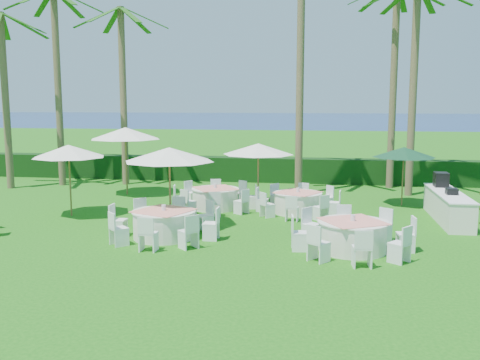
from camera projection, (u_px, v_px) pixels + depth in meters
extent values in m
plane|color=#145C0F|center=(154.00, 241.00, 15.38)|extent=(120.00, 120.00, 0.00)
cube|color=black|center=(228.00, 169.00, 27.02)|extent=(34.00, 1.00, 1.20)
plane|color=#081857|center=(302.00, 120.00, 115.05)|extent=(260.00, 260.00, 0.00)
cylinder|color=silver|center=(164.00, 225.00, 15.71)|extent=(1.81, 1.81, 0.78)
cylinder|color=silver|center=(164.00, 211.00, 15.65)|extent=(1.88, 1.88, 0.03)
cube|color=#F48977|center=(164.00, 211.00, 15.65)|extent=(1.91, 1.91, 0.01)
cylinder|color=silver|center=(164.00, 208.00, 15.63)|extent=(0.13, 0.13, 0.17)
cube|color=white|center=(205.00, 216.00, 16.51)|extent=(0.62, 0.62, 0.94)
cube|color=white|center=(177.00, 212.00, 17.07)|extent=(0.44, 0.44, 0.94)
cube|color=white|center=(143.00, 214.00, 16.83)|extent=(0.62, 0.62, 0.94)
cube|color=white|center=(118.00, 220.00, 15.92)|extent=(0.44, 0.44, 0.94)
cube|color=white|center=(119.00, 229.00, 14.88)|extent=(0.62, 0.62, 0.94)
cube|color=white|center=(148.00, 234.00, 14.32)|extent=(0.44, 0.44, 0.94)
cube|color=white|center=(188.00, 232.00, 14.56)|extent=(0.62, 0.62, 0.94)
cube|color=white|center=(211.00, 224.00, 15.47)|extent=(0.44, 0.44, 0.94)
cylinder|color=silver|center=(352.00, 237.00, 14.33)|extent=(1.81, 1.81, 0.78)
cylinder|color=silver|center=(353.00, 222.00, 14.27)|extent=(1.88, 1.88, 0.03)
cube|color=#F48977|center=(353.00, 221.00, 14.26)|extent=(1.98, 1.98, 0.01)
cylinder|color=silver|center=(353.00, 218.00, 14.25)|extent=(0.13, 0.13, 0.17)
cube|color=white|center=(406.00, 234.00, 14.25)|extent=(0.49, 0.49, 0.94)
cube|color=white|center=(382.00, 226.00, 15.26)|extent=(0.62, 0.62, 0.94)
cube|color=white|center=(345.00, 222.00, 15.71)|extent=(0.49, 0.49, 0.94)
cube|color=white|center=(312.00, 225.00, 15.35)|extent=(0.62, 0.62, 0.94)
cube|color=white|center=(300.00, 233.00, 14.38)|extent=(0.49, 0.49, 0.94)
cube|color=white|center=(319.00, 243.00, 13.37)|extent=(0.62, 0.62, 0.94)
cube|color=white|center=(362.00, 248.00, 12.92)|extent=(0.49, 0.49, 0.94)
cube|color=white|center=(399.00, 244.00, 13.28)|extent=(0.62, 0.62, 0.94)
cylinder|color=silver|center=(215.00, 199.00, 19.99)|extent=(1.71, 1.71, 0.74)
cylinder|color=silver|center=(215.00, 189.00, 19.93)|extent=(1.78, 1.78, 0.03)
cube|color=#F48977|center=(215.00, 188.00, 19.93)|extent=(1.91, 1.91, 0.01)
cylinder|color=silver|center=(215.00, 186.00, 19.92)|extent=(0.12, 0.12, 0.16)
cube|color=white|center=(251.00, 197.00, 20.02)|extent=(0.49, 0.49, 0.89)
cube|color=white|center=(240.00, 193.00, 20.94)|extent=(0.58, 0.58, 0.89)
cube|color=white|center=(216.00, 191.00, 21.30)|extent=(0.49, 0.49, 0.89)
cube|color=white|center=(192.00, 193.00, 20.88)|extent=(0.58, 0.58, 0.89)
cube|color=white|center=(180.00, 197.00, 19.93)|extent=(0.49, 0.49, 0.89)
cube|color=white|center=(189.00, 202.00, 19.01)|extent=(0.58, 0.58, 0.89)
cube|color=white|center=(215.00, 204.00, 18.66)|extent=(0.49, 0.49, 0.89)
cube|color=white|center=(241.00, 201.00, 19.08)|extent=(0.58, 0.58, 0.89)
cylinder|color=silver|center=(298.00, 203.00, 19.18)|extent=(1.67, 1.67, 0.72)
cylinder|color=silver|center=(298.00, 193.00, 19.13)|extent=(1.74, 1.74, 0.03)
cube|color=#F48977|center=(298.00, 192.00, 19.13)|extent=(1.82, 1.82, 0.01)
cylinder|color=silver|center=(298.00, 190.00, 19.11)|extent=(0.12, 0.12, 0.15)
cube|color=white|center=(326.00, 198.00, 19.83)|extent=(0.57, 0.57, 0.87)
cube|color=white|center=(303.00, 195.00, 20.42)|extent=(0.44, 0.44, 0.87)
cube|color=white|center=(277.00, 196.00, 20.28)|extent=(0.57, 0.57, 0.87)
cube|color=white|center=(262.00, 200.00, 19.49)|extent=(0.44, 0.44, 0.87)
cube|color=white|center=(267.00, 205.00, 18.52)|extent=(0.57, 0.57, 0.87)
cube|color=white|center=(292.00, 208.00, 17.92)|extent=(0.44, 0.44, 0.87)
cube|color=white|center=(321.00, 207.00, 18.06)|extent=(0.57, 0.57, 0.87)
cube|color=white|center=(335.00, 203.00, 18.85)|extent=(0.44, 0.44, 0.87)
cylinder|color=brown|center=(70.00, 182.00, 18.63)|extent=(0.06, 0.06, 2.40)
cone|color=white|center=(69.00, 151.00, 18.47)|extent=(2.52, 2.52, 0.43)
sphere|color=brown|center=(68.00, 147.00, 18.45)|extent=(0.10, 0.10, 0.10)
cylinder|color=brown|center=(170.00, 189.00, 16.90)|extent=(0.06, 0.06, 2.46)
cone|color=white|center=(169.00, 154.00, 16.74)|extent=(2.87, 2.87, 0.44)
sphere|color=brown|center=(169.00, 150.00, 16.71)|extent=(0.10, 0.10, 0.10)
cylinder|color=brown|center=(126.00, 162.00, 22.89)|extent=(0.07, 0.07, 2.78)
cone|color=white|center=(125.00, 133.00, 22.71)|extent=(3.02, 3.02, 0.50)
sphere|color=brown|center=(125.00, 129.00, 22.68)|extent=(0.11, 0.11, 0.11)
cylinder|color=brown|center=(258.00, 176.00, 20.43)|extent=(0.06, 0.06, 2.31)
cone|color=white|center=(258.00, 149.00, 20.27)|extent=(2.70, 2.70, 0.42)
sphere|color=brown|center=(258.00, 145.00, 20.25)|extent=(0.09, 0.09, 0.09)
cylinder|color=brown|center=(403.00, 178.00, 20.50)|extent=(0.05, 0.05, 2.17)
cone|color=#103C23|center=(404.00, 152.00, 20.35)|extent=(2.39, 2.39, 0.39)
sphere|color=brown|center=(404.00, 149.00, 20.33)|extent=(0.09, 0.09, 0.09)
cube|color=silver|center=(448.00, 207.00, 17.99)|extent=(0.85, 4.10, 0.92)
cube|color=white|center=(449.00, 193.00, 17.92)|extent=(0.90, 4.15, 0.04)
cube|color=black|center=(441.00, 180.00, 19.08)|extent=(0.46, 0.57, 0.51)
cube|color=black|center=(452.00, 191.00, 17.50)|extent=(0.36, 0.36, 0.20)
cylinder|color=brown|center=(58.00, 90.00, 25.04)|extent=(0.32, 0.32, 9.06)
cube|color=#144812|center=(79.00, 1.00, 24.66)|extent=(2.17, 1.03, 1.00)
cube|color=#144812|center=(69.00, 4.00, 25.48)|extent=(0.65, 2.22, 1.00)
cube|color=#144812|center=(44.00, 3.00, 25.26)|extent=(1.87, 1.62, 1.00)
cylinder|color=brown|center=(123.00, 97.00, 25.37)|extent=(0.32, 0.32, 8.34)
cube|color=#144812|center=(144.00, 18.00, 24.89)|extent=(2.21, 0.73, 1.00)
cube|color=#144812|center=(135.00, 21.00, 25.80)|extent=(0.95, 2.18, 1.00)
cube|color=#144812|center=(113.00, 20.00, 25.74)|extent=(1.68, 1.83, 1.00)
cube|color=#144812|center=(97.00, 17.00, 24.78)|extent=(2.21, 0.73, 1.00)
cube|color=#144812|center=(105.00, 14.00, 23.87)|extent=(0.95, 2.18, 1.00)
cube|color=#144812|center=(130.00, 14.00, 23.92)|extent=(1.68, 1.83, 1.00)
cylinder|color=brown|center=(300.00, 72.00, 22.45)|extent=(0.32, 0.32, 10.43)
cylinder|color=brown|center=(393.00, 88.00, 24.24)|extent=(0.32, 0.32, 9.20)
cylinder|color=brown|center=(413.00, 91.00, 22.25)|extent=(0.32, 0.32, 8.79)
cylinder|color=brown|center=(6.00, 102.00, 24.21)|extent=(0.32, 0.32, 7.91)
cube|color=#144812|center=(22.00, 22.00, 23.44)|extent=(2.22, 0.46, 1.00)
cube|color=#144812|center=(25.00, 26.00, 24.48)|extent=(1.49, 1.97, 1.00)
cube|color=#144812|center=(4.00, 27.00, 24.74)|extent=(1.19, 2.11, 1.00)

